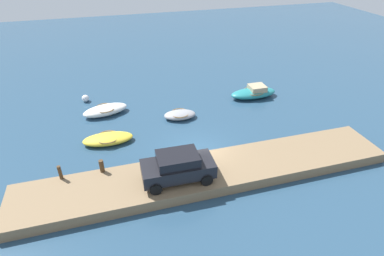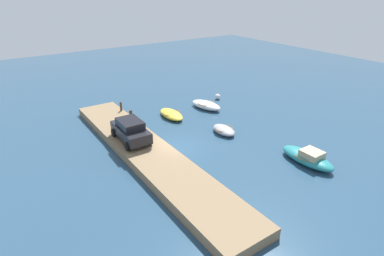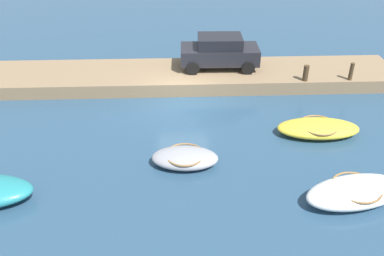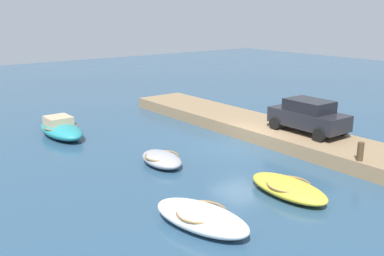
{
  "view_description": "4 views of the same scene",
  "coord_description": "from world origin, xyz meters",
  "px_view_note": "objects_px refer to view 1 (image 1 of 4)",
  "views": [
    {
      "loc": [
        -4.79,
        -15.43,
        12.09
      ],
      "look_at": [
        0.13,
        1.66,
        0.9
      ],
      "focal_mm": 29.05,
      "sensor_mm": 36.0,
      "label": 1
    },
    {
      "loc": [
        18.17,
        -10.98,
        11.45
      ],
      "look_at": [
        -0.39,
        1.72,
        1.09
      ],
      "focal_mm": 29.45,
      "sensor_mm": 36.0,
      "label": 2
    },
    {
      "loc": [
        0.27,
        17.04,
        9.1
      ],
      "look_at": [
        -0.27,
        3.94,
        1.11
      ],
      "focal_mm": 38.93,
      "sensor_mm": 36.0,
      "label": 3
    },
    {
      "loc": [
        -14.89,
        14.61,
        6.52
      ],
      "look_at": [
        1.04,
        2.21,
        1.06
      ],
      "focal_mm": 40.73,
      "sensor_mm": 36.0,
      "label": 4
    }
  ],
  "objects_px": {
    "rowboat_white": "(105,110)",
    "motorboat_teal": "(254,92)",
    "rowboat_yellow": "(108,139)",
    "parked_car": "(178,166)",
    "marker_buoy": "(85,98)",
    "mooring_post_west": "(60,173)",
    "mooring_post_mid_west": "(102,166)",
    "dinghy_grey": "(180,115)"
  },
  "relations": [
    {
      "from": "dinghy_grey",
      "to": "motorboat_teal",
      "type": "xyz_separation_m",
      "value": [
        7.02,
        1.73,
        0.15
      ]
    },
    {
      "from": "rowboat_yellow",
      "to": "mooring_post_west",
      "type": "distance_m",
      "value": 4.71
    },
    {
      "from": "mooring_post_mid_west",
      "to": "parked_car",
      "type": "relative_size",
      "value": 0.2
    },
    {
      "from": "motorboat_teal",
      "to": "parked_car",
      "type": "distance_m",
      "value": 12.88
    },
    {
      "from": "motorboat_teal",
      "to": "parked_car",
      "type": "height_order",
      "value": "parked_car"
    },
    {
      "from": "rowboat_yellow",
      "to": "parked_car",
      "type": "height_order",
      "value": "parked_car"
    },
    {
      "from": "rowboat_white",
      "to": "motorboat_teal",
      "type": "xyz_separation_m",
      "value": [
        12.46,
        -0.48,
        0.08
      ]
    },
    {
      "from": "rowboat_white",
      "to": "marker_buoy",
      "type": "bearing_deg",
      "value": 107.04
    },
    {
      "from": "marker_buoy",
      "to": "rowboat_yellow",
      "type": "bearing_deg",
      "value": -77.59
    },
    {
      "from": "dinghy_grey",
      "to": "motorboat_teal",
      "type": "relative_size",
      "value": 0.62
    },
    {
      "from": "rowboat_yellow",
      "to": "marker_buoy",
      "type": "relative_size",
      "value": 5.71
    },
    {
      "from": "mooring_post_west",
      "to": "rowboat_yellow",
      "type": "bearing_deg",
      "value": 55.39
    },
    {
      "from": "rowboat_white",
      "to": "marker_buoy",
      "type": "distance_m",
      "value": 3.08
    },
    {
      "from": "rowboat_white",
      "to": "motorboat_teal",
      "type": "distance_m",
      "value": 12.47
    },
    {
      "from": "rowboat_white",
      "to": "rowboat_yellow",
      "type": "relative_size",
      "value": 1.09
    },
    {
      "from": "mooring_post_west",
      "to": "mooring_post_mid_west",
      "type": "bearing_deg",
      "value": 0.0
    },
    {
      "from": "parked_car",
      "to": "marker_buoy",
      "type": "xyz_separation_m",
      "value": [
        -5.0,
        12.34,
        -1.2
      ]
    },
    {
      "from": "dinghy_grey",
      "to": "mooring_post_west",
      "type": "xyz_separation_m",
      "value": [
        -8.12,
        -5.67,
        0.78
      ]
    },
    {
      "from": "motorboat_teal",
      "to": "mooring_post_mid_west",
      "type": "height_order",
      "value": "mooring_post_mid_west"
    },
    {
      "from": "mooring_post_west",
      "to": "parked_car",
      "type": "height_order",
      "value": "parked_car"
    },
    {
      "from": "rowboat_yellow",
      "to": "mooring_post_mid_west",
      "type": "xyz_separation_m",
      "value": [
        -0.45,
        -3.83,
        0.73
      ]
    },
    {
      "from": "rowboat_yellow",
      "to": "parked_car",
      "type": "distance_m",
      "value": 6.73
    },
    {
      "from": "rowboat_white",
      "to": "parked_car",
      "type": "xyz_separation_m",
      "value": [
        3.49,
        -9.66,
        1.13
      ]
    },
    {
      "from": "mooring_post_mid_west",
      "to": "parked_car",
      "type": "bearing_deg",
      "value": -24.11
    },
    {
      "from": "dinghy_grey",
      "to": "mooring_post_mid_west",
      "type": "relative_size",
      "value": 3.29
    },
    {
      "from": "mooring_post_west",
      "to": "parked_car",
      "type": "xyz_separation_m",
      "value": [
        6.16,
        -1.78,
        0.43
      ]
    },
    {
      "from": "rowboat_yellow",
      "to": "parked_car",
      "type": "xyz_separation_m",
      "value": [
        3.52,
        -5.6,
        1.2
      ]
    },
    {
      "from": "rowboat_yellow",
      "to": "parked_car",
      "type": "bearing_deg",
      "value": -55.82
    },
    {
      "from": "motorboat_teal",
      "to": "rowboat_white",
      "type": "bearing_deg",
      "value": 178.01
    },
    {
      "from": "rowboat_white",
      "to": "motorboat_teal",
      "type": "relative_size",
      "value": 0.91
    },
    {
      "from": "rowboat_white",
      "to": "marker_buoy",
      "type": "height_order",
      "value": "rowboat_white"
    },
    {
      "from": "dinghy_grey",
      "to": "mooring_post_mid_west",
      "type": "distance_m",
      "value": 8.23
    },
    {
      "from": "rowboat_yellow",
      "to": "marker_buoy",
      "type": "height_order",
      "value": "marker_buoy"
    },
    {
      "from": "rowboat_white",
      "to": "mooring_post_mid_west",
      "type": "relative_size",
      "value": 4.79
    },
    {
      "from": "rowboat_yellow",
      "to": "parked_car",
      "type": "relative_size",
      "value": 0.86
    },
    {
      "from": "mooring_post_west",
      "to": "dinghy_grey",
      "type": "bearing_deg",
      "value": 34.94
    },
    {
      "from": "rowboat_yellow",
      "to": "motorboat_teal",
      "type": "distance_m",
      "value": 12.99
    },
    {
      "from": "parked_car",
      "to": "mooring_post_west",
      "type": "bearing_deg",
      "value": 165.14
    },
    {
      "from": "rowboat_white",
      "to": "dinghy_grey",
      "type": "distance_m",
      "value": 5.88
    },
    {
      "from": "mooring_post_west",
      "to": "motorboat_teal",
      "type": "bearing_deg",
      "value": 26.07
    },
    {
      "from": "motorboat_teal",
      "to": "marker_buoy",
      "type": "height_order",
      "value": "motorboat_teal"
    },
    {
      "from": "motorboat_teal",
      "to": "dinghy_grey",
      "type": "bearing_deg",
      "value": -165.92
    }
  ]
}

